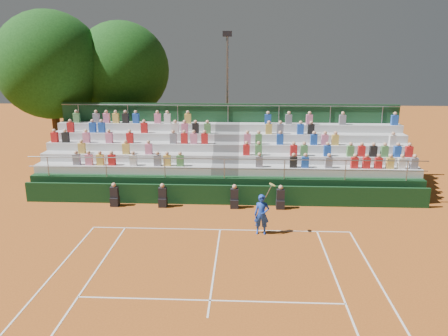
{
  "coord_description": "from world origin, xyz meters",
  "views": [
    {
      "loc": [
        1.0,
        -17.3,
        7.38
      ],
      "look_at": [
        0.0,
        3.5,
        1.8
      ],
      "focal_mm": 35.0,
      "sensor_mm": 36.0,
      "label": 1
    }
  ],
  "objects_px": {
    "tennis_player": "(262,214)",
    "floodlight_mast": "(227,88)",
    "tree_east": "(122,70)",
    "tree_west": "(50,65)"
  },
  "relations": [
    {
      "from": "floodlight_mast",
      "to": "tree_east",
      "type": "bearing_deg",
      "value": 176.25
    },
    {
      "from": "tree_west",
      "to": "tree_east",
      "type": "xyz_separation_m",
      "value": [
        4.1,
        1.88,
        -0.35
      ]
    },
    {
      "from": "tennis_player",
      "to": "tree_east",
      "type": "bearing_deg",
      "value": 124.99
    },
    {
      "from": "tree_east",
      "to": "floodlight_mast",
      "type": "distance_m",
      "value": 7.34
    },
    {
      "from": "tree_west",
      "to": "tree_east",
      "type": "height_order",
      "value": "tree_west"
    },
    {
      "from": "tree_west",
      "to": "floodlight_mast",
      "type": "relative_size",
      "value": 1.15
    },
    {
      "from": "tree_east",
      "to": "floodlight_mast",
      "type": "relative_size",
      "value": 1.09
    },
    {
      "from": "tennis_player",
      "to": "tree_west",
      "type": "bearing_deg",
      "value": 139.75
    },
    {
      "from": "tree_east",
      "to": "tennis_player",
      "type": "bearing_deg",
      "value": -55.01
    },
    {
      "from": "tennis_player",
      "to": "floodlight_mast",
      "type": "distance_m",
      "value": 13.46
    }
  ]
}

